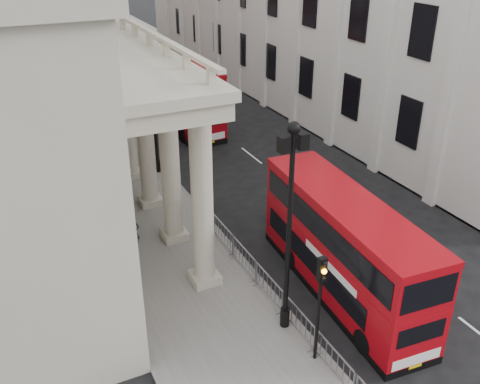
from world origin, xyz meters
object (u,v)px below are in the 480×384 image
(bus_far, at_px, (175,92))
(pedestrian_c, at_px, (117,161))
(pedestrian_b, at_px, (96,184))
(bus_near, at_px, (344,246))
(lamp_post_north, at_px, (95,47))
(pedestrian_a, at_px, (133,233))
(traffic_light, at_px, (320,291))
(lamp_post_south, at_px, (290,218))
(lamp_post_mid, at_px, (153,97))

(bus_far, bearing_deg, pedestrian_c, -136.34)
(pedestrian_b, bearing_deg, bus_near, 97.57)
(lamp_post_north, xyz_separation_m, pedestrian_a, (-3.81, -24.20, -3.87))
(pedestrian_a, bearing_deg, traffic_light, -59.69)
(pedestrian_a, bearing_deg, lamp_post_north, 89.62)
(bus_far, height_order, pedestrian_b, bus_far)
(bus_near, distance_m, pedestrian_c, 16.77)
(lamp_post_south, bearing_deg, bus_near, 17.06)
(bus_near, bearing_deg, pedestrian_c, 113.83)
(bus_near, height_order, pedestrian_c, bus_near)
(traffic_light, relative_size, pedestrian_b, 2.43)
(bus_far, bearing_deg, lamp_post_mid, -122.18)
(traffic_light, distance_m, pedestrian_c, 19.04)
(pedestrian_b, bearing_deg, lamp_post_mid, -177.00)
(traffic_light, relative_size, pedestrian_c, 2.59)
(lamp_post_north, bearing_deg, lamp_post_mid, -90.00)
(pedestrian_b, relative_size, pedestrian_c, 1.07)
(lamp_post_south, relative_size, lamp_post_mid, 1.00)
(bus_near, bearing_deg, lamp_post_south, -158.85)
(lamp_post_south, height_order, pedestrian_b, lamp_post_south)
(pedestrian_c, bearing_deg, traffic_light, -84.44)
(traffic_light, relative_size, pedestrian_a, 2.34)
(traffic_light, bearing_deg, bus_far, 81.25)
(bus_far, distance_m, pedestrian_a, 18.41)
(bus_far, distance_m, pedestrian_b, 13.43)
(traffic_light, bearing_deg, pedestrian_b, 105.23)
(lamp_post_mid, distance_m, pedestrian_a, 9.84)
(bus_far, xyz_separation_m, pedestrian_b, (-8.40, -10.36, -1.58))
(lamp_post_mid, bearing_deg, pedestrian_a, -114.94)
(pedestrian_a, height_order, pedestrian_c, pedestrian_a)
(traffic_light, relative_size, bus_far, 0.37)
(bus_far, relative_size, pedestrian_c, 7.01)
(bus_far, bearing_deg, lamp_post_north, 112.74)
(lamp_post_south, xyz_separation_m, traffic_light, (0.10, -2.02, -1.80))
(lamp_post_mid, relative_size, bus_far, 0.71)
(lamp_post_mid, distance_m, pedestrian_b, 6.12)
(lamp_post_south, xyz_separation_m, bus_near, (3.28, 1.01, -2.63))
(pedestrian_c, bearing_deg, pedestrian_a, -101.13)
(lamp_post_south, relative_size, bus_near, 0.81)
(lamp_post_south, distance_m, traffic_light, 2.71)
(lamp_post_south, relative_size, traffic_light, 1.93)
(traffic_light, bearing_deg, lamp_post_south, 92.84)
(pedestrian_a, relative_size, pedestrian_b, 1.04)
(bus_near, height_order, pedestrian_a, bus_near)
(traffic_light, xyz_separation_m, pedestrian_c, (-2.46, 18.76, -2.16))
(lamp_post_south, height_order, lamp_post_north, same)
(lamp_post_south, distance_m, pedestrian_b, 15.11)
(lamp_post_north, distance_m, pedestrian_b, 18.94)
(traffic_light, height_order, bus_near, traffic_light)
(lamp_post_south, xyz_separation_m, lamp_post_north, (0.00, 32.00, 0.00))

